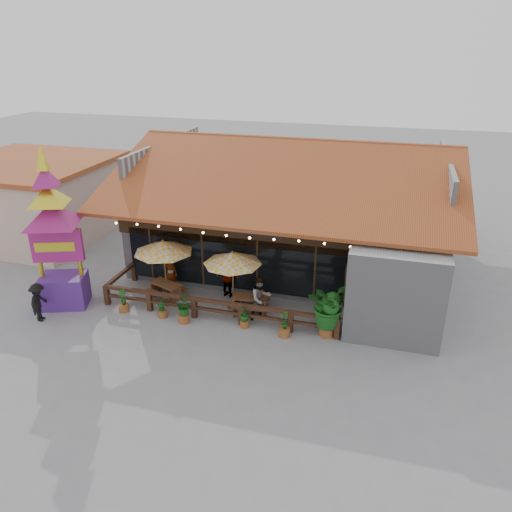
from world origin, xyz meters
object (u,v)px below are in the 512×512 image
(pedestrian, at_px, (39,302))
(picnic_table_right, at_px, (251,301))
(umbrella_left, at_px, (163,247))
(picnic_table_left, at_px, (166,288))
(tropical_plant, at_px, (328,306))
(umbrella_right, at_px, (233,258))
(thai_sign_tower, at_px, (52,218))

(pedestrian, bearing_deg, picnic_table_right, -82.90)
(umbrella_left, relative_size, picnic_table_left, 1.53)
(picnic_table_left, distance_m, tropical_plant, 7.37)
(picnic_table_left, height_order, picnic_table_right, picnic_table_right)
(umbrella_right, distance_m, pedestrian, 7.94)
(picnic_table_right, bearing_deg, picnic_table_left, 177.32)
(thai_sign_tower, height_order, tropical_plant, thai_sign_tower)
(umbrella_left, height_order, tropical_plant, umbrella_left)
(umbrella_left, height_order, thai_sign_tower, thai_sign_tower)
(tropical_plant, xyz_separation_m, pedestrian, (-11.28, -2.02, -0.47))
(umbrella_left, relative_size, thai_sign_tower, 0.37)
(thai_sign_tower, relative_size, tropical_plant, 3.30)
(thai_sign_tower, bearing_deg, picnic_table_left, 24.45)
(pedestrian, bearing_deg, tropical_plant, -93.12)
(picnic_table_left, bearing_deg, umbrella_left, 99.02)
(umbrella_right, xyz_separation_m, picnic_table_right, (0.80, -0.15, -1.78))
(umbrella_left, distance_m, tropical_plant, 7.43)
(tropical_plant, bearing_deg, picnic_table_left, 171.22)
(thai_sign_tower, bearing_deg, pedestrian, -98.12)
(tropical_plant, bearing_deg, umbrella_left, 170.57)
(thai_sign_tower, xyz_separation_m, pedestrian, (-0.20, -1.39, -3.09))
(picnic_table_left, xyz_separation_m, tropical_plant, (7.24, -1.12, 0.82))
(thai_sign_tower, relative_size, pedestrian, 4.54)
(umbrella_left, height_order, picnic_table_right, umbrella_left)
(pedestrian, bearing_deg, umbrella_left, -64.57)
(picnic_table_right, relative_size, tropical_plant, 0.72)
(picnic_table_left, bearing_deg, pedestrian, -142.13)
(umbrella_left, bearing_deg, pedestrian, -141.27)
(umbrella_left, xyz_separation_m, umbrella_right, (3.13, -0.12, -0.10))
(picnic_table_right, distance_m, thai_sign_tower, 8.62)
(picnic_table_left, relative_size, tropical_plant, 0.79)
(thai_sign_tower, bearing_deg, picnic_table_right, 11.40)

